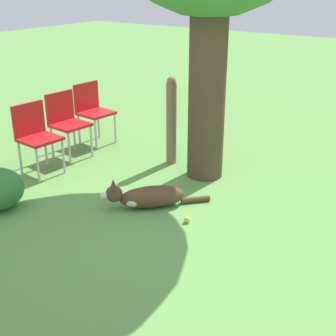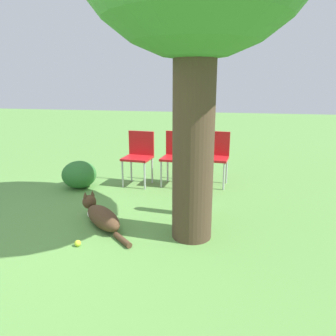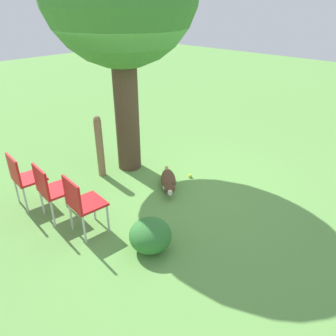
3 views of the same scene
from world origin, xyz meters
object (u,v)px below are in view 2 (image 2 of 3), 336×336
object	(u,v)px
red_chair_1	(177,154)
dog	(101,216)
fence_post	(207,173)
tennis_ball	(78,243)
red_chair_2	(215,154)
red_chair_0	(139,154)

from	to	relation	value
red_chair_1	dog	bearing A→B (deg)	-13.50
fence_post	tennis_ball	size ratio (longest dim) A/B	16.78
red_chair_1	red_chair_2	world-z (taller)	same
fence_post	tennis_ball	xyz separation A→B (m)	(1.05, -1.25, -0.54)
red_chair_1	red_chair_2	bearing A→B (deg)	105.24
red_chair_0	red_chair_1	size ratio (longest dim) A/B	1.00
red_chair_2	tennis_ball	world-z (taller)	red_chair_2
dog	red_chair_1	size ratio (longest dim) A/B	1.04
red_chair_0	tennis_ball	size ratio (longest dim) A/B	12.86
fence_post	red_chair_0	world-z (taller)	fence_post
fence_post	red_chair_0	distance (m)	1.70
red_chair_2	red_chair_0	bearing A→B (deg)	-74.76
dog	tennis_ball	distance (m)	0.55
dog	tennis_ball	xyz separation A→B (m)	(0.54, -0.04, -0.09)
dog	fence_post	size ratio (longest dim) A/B	0.80
dog	fence_post	distance (m)	1.39
dog	fence_post	bearing A→B (deg)	-114.09
dog	red_chair_0	bearing A→B (deg)	-46.48
tennis_ball	dog	bearing A→B (deg)	176.00
red_chair_1	tennis_ball	size ratio (longest dim) A/B	12.86
fence_post	red_chair_2	size ratio (longest dim) A/B	1.30
dog	red_chair_1	xyz separation A→B (m)	(-1.79, 0.61, 0.40)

